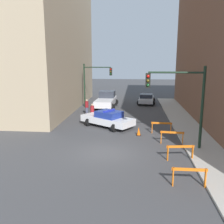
% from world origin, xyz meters
% --- Properties ---
extents(ground_plane, '(120.00, 120.00, 0.00)m').
position_xyz_m(ground_plane, '(0.00, 0.00, 0.00)').
color(ground_plane, '#424244').
extents(sidewalk_right, '(2.40, 44.00, 0.12)m').
position_xyz_m(sidewalk_right, '(6.20, 0.00, 0.06)').
color(sidewalk_right, '#B2ADA3').
rests_on(sidewalk_right, ground_plane).
extents(traffic_light_near, '(3.64, 0.35, 5.20)m').
position_xyz_m(traffic_light_near, '(4.73, 1.05, 3.53)').
color(traffic_light_near, black).
rests_on(traffic_light_near, sidewalk_right).
extents(traffic_light_far, '(3.44, 0.35, 5.20)m').
position_xyz_m(traffic_light_far, '(-3.30, 15.01, 3.40)').
color(traffic_light_far, black).
rests_on(traffic_light_far, ground_plane).
extents(police_car, '(4.93, 4.17, 1.52)m').
position_xyz_m(police_car, '(-0.58, 6.05, 0.72)').
color(police_car, white).
rests_on(police_car, ground_plane).
extents(white_truck, '(2.79, 5.48, 1.90)m').
position_xyz_m(white_truck, '(-1.76, 15.01, 0.91)').
color(white_truck, silver).
rests_on(white_truck, ground_plane).
extents(parked_car_near, '(2.52, 4.44, 1.31)m').
position_xyz_m(parked_car_near, '(3.19, 17.96, 0.67)').
color(parked_car_near, silver).
rests_on(parked_car_near, ground_plane).
extents(pedestrian_crossing, '(0.51, 0.51, 1.66)m').
position_xyz_m(pedestrian_crossing, '(-2.27, 8.05, 0.86)').
color(pedestrian_crossing, black).
rests_on(pedestrian_crossing, ground_plane).
extents(pedestrian_corner, '(0.41, 0.41, 1.66)m').
position_xyz_m(pedestrian_corner, '(-3.27, 10.48, 0.86)').
color(pedestrian_corner, '#474C66').
rests_on(pedestrian_corner, ground_plane).
extents(barrier_front, '(1.60, 0.16, 0.90)m').
position_xyz_m(barrier_front, '(4.24, -3.89, 0.62)').
color(barrier_front, orange).
rests_on(barrier_front, ground_plane).
extents(barrier_mid, '(1.59, 0.36, 0.90)m').
position_xyz_m(barrier_mid, '(4.36, -0.83, 0.62)').
color(barrier_mid, orange).
rests_on(barrier_mid, ground_plane).
extents(barrier_back, '(1.60, 0.29, 0.90)m').
position_xyz_m(barrier_back, '(4.29, 2.00, 0.62)').
color(barrier_back, orange).
rests_on(barrier_back, ground_plane).
extents(barrier_corner, '(1.60, 0.24, 0.90)m').
position_xyz_m(barrier_corner, '(3.83, 4.50, 0.62)').
color(barrier_corner, orange).
rests_on(barrier_corner, ground_plane).
extents(traffic_cone, '(0.36, 0.36, 0.66)m').
position_xyz_m(traffic_cone, '(2.04, 3.80, 0.32)').
color(traffic_cone, black).
rests_on(traffic_cone, ground_plane).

